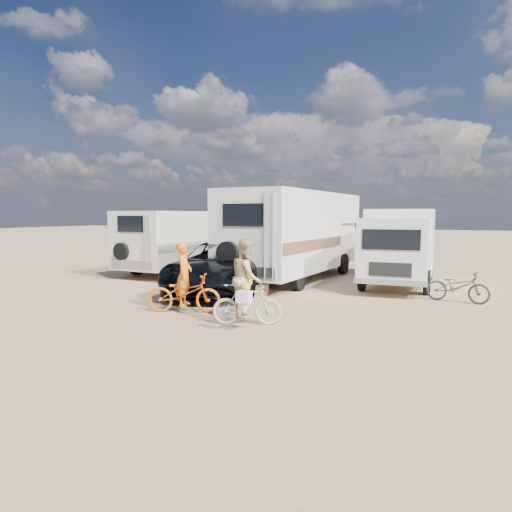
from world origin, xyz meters
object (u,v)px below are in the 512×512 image
at_px(bike_man, 184,293).
at_px(crate, 261,290).
at_px(rider_man, 184,281).
at_px(cooler, 194,279).
at_px(dark_suv, 222,267).
at_px(rider_woman, 247,286).
at_px(rv_left, 189,241).
at_px(box_truck, 399,247).
at_px(rv_main, 295,236).
at_px(bike_woman, 247,304).
at_px(bike_parked, 458,287).

height_order(bike_man, crate, bike_man).
height_order(rider_man, cooler, rider_man).
xyz_separation_m(dark_suv, rider_woman, (2.66, -3.77, 0.09)).
relative_size(rv_left, bike_man, 3.82).
relative_size(box_truck, rider_woman, 3.39).
xyz_separation_m(rv_main, dark_suv, (-1.21, -3.66, -0.86)).
distance_m(bike_man, bike_woman, 2.12).
distance_m(bike_woman, cooler, 6.10).
bearing_deg(rider_woman, crate, -2.16).
bearing_deg(crate, rv_main, 92.91).
bearing_deg(box_truck, rider_man, -124.21).
bearing_deg(bike_woman, box_truck, -38.41).
bearing_deg(box_truck, rider_woman, -109.46).
relative_size(box_truck, dark_suv, 1.05).
distance_m(rider_woman, cooler, 6.13).
relative_size(bike_parked, crate, 4.04).
xyz_separation_m(rider_man, bike_parked, (6.36, 4.30, -0.35)).
xyz_separation_m(bike_man, bike_parked, (6.36, 4.30, -0.04)).
height_order(dark_suv, bike_woman, dark_suv).
distance_m(rv_main, bike_man, 6.98).
distance_m(box_truck, crate, 5.49).
relative_size(box_truck, cooler, 10.84).
bearing_deg(bike_man, bike_parked, -73.85).
bearing_deg(rv_left, bike_parked, -12.08).
distance_m(bike_man, bike_parked, 7.68).
bearing_deg(bike_man, dark_suv, -6.89).
bearing_deg(rider_man, rv_main, -22.83).
relative_size(rv_left, bike_woman, 4.54).
height_order(bike_man, cooler, bike_man).
relative_size(bike_woman, bike_parked, 0.91).
xyz_separation_m(bike_parked, cooler, (-8.48, -0.41, -0.23)).
bearing_deg(rider_woman, cooler, 21.98).
xyz_separation_m(bike_man, rider_man, (0.00, 0.00, 0.31)).
bearing_deg(cooler, rider_woman, -35.77).
xyz_separation_m(bike_man, bike_woman, (2.04, -0.58, -0.02)).
xyz_separation_m(box_truck, bike_parked, (1.94, -2.74, -0.88)).
bearing_deg(box_truck, cooler, -156.33).
bearing_deg(rv_left, rider_man, -54.73).
bearing_deg(bike_woman, rider_man, 53.20).
distance_m(rider_man, bike_parked, 7.69).
height_order(rider_man, bike_parked, rider_man).
distance_m(rider_man, crate, 3.26).
distance_m(dark_suv, cooler, 1.75).
bearing_deg(crate, bike_woman, -71.17).
xyz_separation_m(rv_left, bike_parked, (10.89, -3.10, -0.86)).
xyz_separation_m(box_truck, crate, (-3.64, -3.93, -1.17)).
height_order(rider_woman, crate, rider_woman).
distance_m(dark_suv, bike_parked, 7.08).
bearing_deg(cooler, bike_parked, 14.06).
bearing_deg(rider_man, cooler, 10.71).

